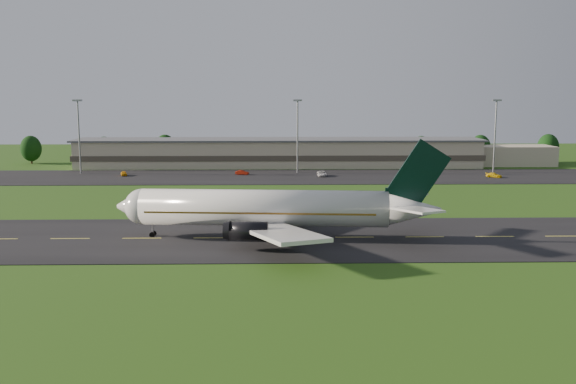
{
  "coord_description": "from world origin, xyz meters",
  "views": [
    {
      "loc": [
        -1.46,
        -97.16,
        22.57
      ],
      "look_at": [
        0.81,
        8.0,
        6.0
      ],
      "focal_mm": 40.0,
      "sensor_mm": 36.0,
      "label": 1
    }
  ],
  "objects_px": {
    "light_mast_west": "(79,128)",
    "service_vehicle_d": "(494,175)",
    "airliner": "(269,209)",
    "terminal": "(300,153)",
    "service_vehicle_a": "(124,173)",
    "service_vehicle_b": "(242,172)",
    "light_mast_centre": "(298,127)",
    "light_mast_east": "(495,127)",
    "service_vehicle_c": "(322,174)"
  },
  "relations": [
    {
      "from": "light_mast_centre",
      "to": "light_mast_east",
      "type": "height_order",
      "value": "same"
    },
    {
      "from": "light_mast_centre",
      "to": "service_vehicle_b",
      "type": "height_order",
      "value": "light_mast_centre"
    },
    {
      "from": "service_vehicle_b",
      "to": "service_vehicle_c",
      "type": "height_order",
      "value": "service_vehicle_c"
    },
    {
      "from": "light_mast_west",
      "to": "service_vehicle_c",
      "type": "bearing_deg",
      "value": -6.53
    },
    {
      "from": "light_mast_east",
      "to": "service_vehicle_b",
      "type": "xyz_separation_m",
      "value": [
        -70.2,
        -3.95,
        -12.03
      ]
    },
    {
      "from": "light_mast_west",
      "to": "service_vehicle_c",
      "type": "distance_m",
      "value": 67.78
    },
    {
      "from": "service_vehicle_c",
      "to": "light_mast_east",
      "type": "bearing_deg",
      "value": 7.73
    },
    {
      "from": "airliner",
      "to": "service_vehicle_a",
      "type": "xyz_separation_m",
      "value": [
        -39.67,
        74.6,
        -3.94
      ]
    },
    {
      "from": "service_vehicle_b",
      "to": "service_vehicle_c",
      "type": "xyz_separation_m",
      "value": [
        21.48,
        -3.64,
        0.08
      ]
    },
    {
      "from": "light_mast_east",
      "to": "service_vehicle_a",
      "type": "relative_size",
      "value": 5.57
    },
    {
      "from": "service_vehicle_a",
      "to": "service_vehicle_d",
      "type": "relative_size",
      "value": 0.88
    },
    {
      "from": "light_mast_west",
      "to": "service_vehicle_d",
      "type": "xyz_separation_m",
      "value": [
        111.46,
        -10.91,
        -12.04
      ]
    },
    {
      "from": "service_vehicle_a",
      "to": "service_vehicle_b",
      "type": "bearing_deg",
      "value": -14.65
    },
    {
      "from": "service_vehicle_a",
      "to": "service_vehicle_c",
      "type": "bearing_deg",
      "value": -19.68
    },
    {
      "from": "service_vehicle_a",
      "to": "light_mast_west",
      "type": "bearing_deg",
      "value": 139.92
    },
    {
      "from": "service_vehicle_b",
      "to": "light_mast_east",
      "type": "bearing_deg",
      "value": -74.84
    },
    {
      "from": "service_vehicle_a",
      "to": "light_mast_east",
      "type": "bearing_deg",
      "value": -14.32
    },
    {
      "from": "light_mast_east",
      "to": "service_vehicle_a",
      "type": "xyz_separation_m",
      "value": [
        -101.9,
        -5.47,
        -12.02
      ]
    },
    {
      "from": "terminal",
      "to": "service_vehicle_a",
      "type": "bearing_deg",
      "value": -155.85
    },
    {
      "from": "airliner",
      "to": "service_vehicle_b",
      "type": "relative_size",
      "value": 14.0
    },
    {
      "from": "light_mast_west",
      "to": "light_mast_east",
      "type": "height_order",
      "value": "same"
    },
    {
      "from": "service_vehicle_b",
      "to": "service_vehicle_c",
      "type": "relative_size",
      "value": 0.74
    },
    {
      "from": "light_mast_west",
      "to": "terminal",
      "type": "bearing_deg",
      "value": 14.76
    },
    {
      "from": "service_vehicle_b",
      "to": "service_vehicle_c",
      "type": "bearing_deg",
      "value": -87.67
    },
    {
      "from": "airliner",
      "to": "terminal",
      "type": "relative_size",
      "value": 0.35
    },
    {
      "from": "light_mast_west",
      "to": "service_vehicle_d",
      "type": "relative_size",
      "value": 4.9
    },
    {
      "from": "service_vehicle_b",
      "to": "service_vehicle_d",
      "type": "bearing_deg",
      "value": -84.02
    },
    {
      "from": "airliner",
      "to": "light_mast_west",
      "type": "xyz_separation_m",
      "value": [
        -52.77,
        80.07,
        8.08
      ]
    },
    {
      "from": "airliner",
      "to": "light_mast_east",
      "type": "relative_size",
      "value": 2.52
    },
    {
      "from": "light_mast_east",
      "to": "service_vehicle_c",
      "type": "xyz_separation_m",
      "value": [
        -48.72,
        -7.59,
        -11.95
      ]
    },
    {
      "from": "service_vehicle_d",
      "to": "airliner",
      "type": "bearing_deg",
      "value": 173.23
    },
    {
      "from": "light_mast_centre",
      "to": "service_vehicle_c",
      "type": "bearing_deg",
      "value": -50.38
    },
    {
      "from": "light_mast_west",
      "to": "airliner",
      "type": "bearing_deg",
      "value": -56.61
    },
    {
      "from": "service_vehicle_c",
      "to": "service_vehicle_d",
      "type": "relative_size",
      "value": 1.18
    },
    {
      "from": "airliner",
      "to": "light_mast_west",
      "type": "bearing_deg",
      "value": 128.09
    },
    {
      "from": "terminal",
      "to": "light_mast_west",
      "type": "relative_size",
      "value": 7.13
    },
    {
      "from": "light_mast_east",
      "to": "service_vehicle_c",
      "type": "relative_size",
      "value": 4.14
    },
    {
      "from": "service_vehicle_d",
      "to": "service_vehicle_b",
      "type": "bearing_deg",
      "value": 117.59
    },
    {
      "from": "airliner",
      "to": "service_vehicle_d",
      "type": "distance_m",
      "value": 90.79
    },
    {
      "from": "service_vehicle_a",
      "to": "service_vehicle_b",
      "type": "xyz_separation_m",
      "value": [
        31.7,
        1.52,
        -0.02
      ]
    },
    {
      "from": "light_mast_west",
      "to": "service_vehicle_d",
      "type": "bearing_deg",
      "value": -5.59
    },
    {
      "from": "terminal",
      "to": "light_mast_centre",
      "type": "bearing_deg",
      "value": -94.95
    },
    {
      "from": "service_vehicle_b",
      "to": "service_vehicle_a",
      "type": "bearing_deg",
      "value": 104.68
    },
    {
      "from": "service_vehicle_c",
      "to": "light_mast_centre",
      "type": "bearing_deg",
      "value": 128.5
    },
    {
      "from": "airliner",
      "to": "service_vehicle_a",
      "type": "distance_m",
      "value": 84.58
    },
    {
      "from": "service_vehicle_a",
      "to": "light_mast_centre",
      "type": "bearing_deg",
      "value": -10.74
    },
    {
      "from": "terminal",
      "to": "service_vehicle_a",
      "type": "distance_m",
      "value": 53.04
    },
    {
      "from": "airliner",
      "to": "terminal",
      "type": "xyz_separation_m",
      "value": [
        8.63,
        96.25,
        -0.67
      ]
    },
    {
      "from": "terminal",
      "to": "light_mast_east",
      "type": "distance_m",
      "value": 56.67
    },
    {
      "from": "light_mast_centre",
      "to": "service_vehicle_c",
      "type": "height_order",
      "value": "light_mast_centre"
    }
  ]
}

